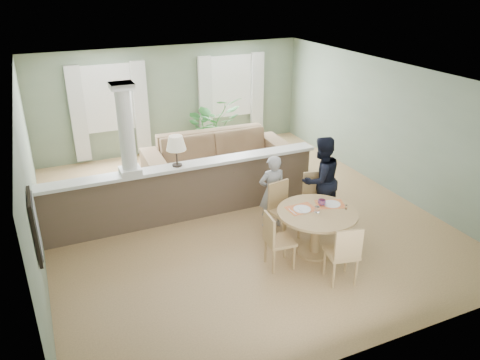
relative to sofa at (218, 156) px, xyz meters
name	(u,v)px	position (x,y,z in m)	size (l,w,h in m)	color
ground	(235,213)	(-0.39, -1.90, -0.49)	(8.00, 8.00, 0.00)	tan
room_shell	(220,116)	(-0.42, -1.27, 1.32)	(7.02, 8.02, 2.71)	gray
pony_wall	(182,185)	(-1.38, -1.70, 0.22)	(5.32, 0.38, 2.70)	brown
sofa	(218,156)	(0.00, 0.00, 0.00)	(3.34, 1.30, 0.97)	brown
houseplant	(212,126)	(0.37, 1.28, 0.29)	(1.39, 1.21, 1.55)	#2D6D2B
dining_table	(317,220)	(0.28, -3.73, 0.14)	(1.31, 1.31, 0.89)	tan
chair_far_boy	(282,207)	(0.05, -2.98, 0.07)	(0.53, 0.53, 1.00)	tan
chair_far_man	(316,197)	(0.81, -2.89, 0.08)	(0.53, 0.53, 1.02)	tan
chair_near	(344,252)	(0.20, -4.60, 0.05)	(0.52, 0.52, 0.98)	tan
chair_side	(276,238)	(-0.52, -3.81, 0.03)	(0.46, 0.46, 0.94)	tan
child_person	(272,192)	(0.03, -2.62, 0.21)	(0.51, 0.34, 1.40)	#98989D
man_person	(321,180)	(0.95, -2.78, 0.35)	(0.81, 0.63, 1.67)	black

